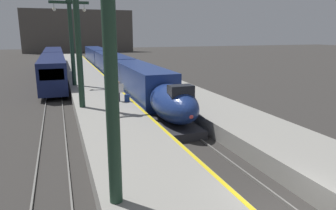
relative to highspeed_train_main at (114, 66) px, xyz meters
name	(u,v)px	position (x,y,z in m)	size (l,w,h in m)	color
platform_left	(95,92)	(-4.05, -11.47, -1.43)	(4.80, 110.00, 1.05)	gray
platform_right	(167,88)	(4.05, -11.47, -1.43)	(4.80, 110.00, 1.05)	gray
platform_left_safety_stripe	(116,86)	(-1.77, -11.47, -0.90)	(0.20, 107.80, 0.01)	yellow
rail_main_left	(121,90)	(-0.75, -8.72, -1.90)	(0.08, 110.00, 0.12)	slate
rail_main_right	(133,90)	(0.75, -8.72, -1.90)	(0.08, 110.00, 0.12)	slate
rail_secondary_left	(47,95)	(-8.85, -8.72, -1.90)	(0.08, 110.00, 0.12)	slate
rail_secondary_right	(61,94)	(-7.35, -8.72, -1.90)	(0.08, 110.00, 0.12)	slate
highspeed_train_main	(114,66)	(0.00, 0.00, 0.00)	(2.92, 56.55, 3.60)	navy
regional_train_adjacent	(53,63)	(-8.10, 5.46, 0.17)	(2.85, 36.60, 3.80)	#141E4C
station_column_near	(111,31)	(-5.84, -34.64, 4.80)	(4.00, 0.68, 9.34)	#1E3828
station_column_mid	(78,34)	(-5.90, -20.02, 4.62)	(4.00, 0.68, 9.19)	#1E3828
station_column_far	(71,35)	(-5.90, -9.20, 4.47)	(4.00, 0.68, 8.91)	#1E3828
passenger_near_edge	(119,90)	(-2.83, -18.95, 0.08)	(0.35, 0.54, 1.69)	#23232D
rolling_suitcase	(127,98)	(-2.23, -19.30, -0.60)	(0.40, 0.22, 0.98)	navy
departure_info_board	(117,92)	(-3.63, -22.74, 0.60)	(0.90, 0.10, 2.12)	maroon
terminus_back_wall	(79,31)	(0.00, 65.78, 5.04)	(36.00, 2.00, 14.00)	#4C4742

